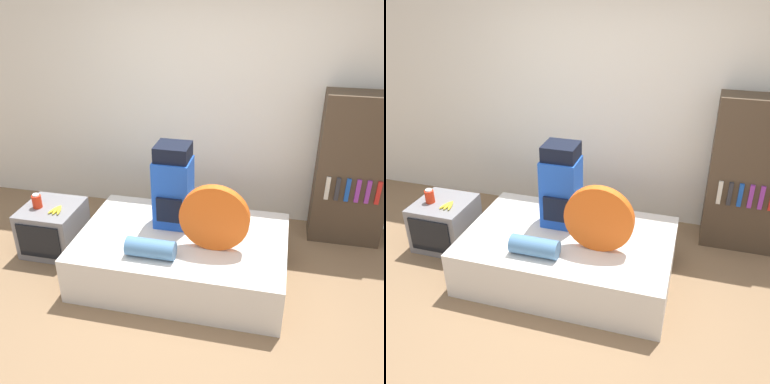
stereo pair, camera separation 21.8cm
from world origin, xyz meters
TOP-DOWN VIEW (x-y plane):
  - ground_plane at (0.00, 0.00)m, footprint 16.00×16.00m
  - wall_back at (0.00, 1.85)m, footprint 8.00×0.05m
  - bed at (-0.08, 0.58)m, footprint 1.85×1.19m
  - backpack at (-0.20, 0.77)m, footprint 0.33×0.33m
  - tent_bag at (0.23, 0.45)m, footprint 0.59×0.08m
  - sleeping_roll at (-0.25, 0.22)m, footprint 0.41×0.16m
  - television at (-1.44, 0.72)m, footprint 0.54×0.57m
  - canister at (-1.56, 0.69)m, footprint 0.09×0.09m
  - banana_bunch at (-1.34, 0.66)m, footprint 0.13×0.17m
  - bookshelf at (1.43, 1.57)m, footprint 0.71×0.35m

SIDE VIEW (x-z plane):
  - ground_plane at x=0.00m, z-range 0.00..0.00m
  - bed at x=-0.08m, z-range 0.00..0.43m
  - television at x=-1.44m, z-range 0.00..0.48m
  - banana_bunch at x=-1.34m, z-range 0.48..0.51m
  - sleeping_roll at x=-0.25m, z-range 0.43..0.59m
  - canister at x=-1.56m, z-range 0.48..0.62m
  - tent_bag at x=0.23m, z-range 0.43..1.02m
  - bookshelf at x=1.43m, z-range 0.00..1.55m
  - backpack at x=-0.20m, z-range 0.42..1.20m
  - wall_back at x=0.00m, z-range 0.00..2.60m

